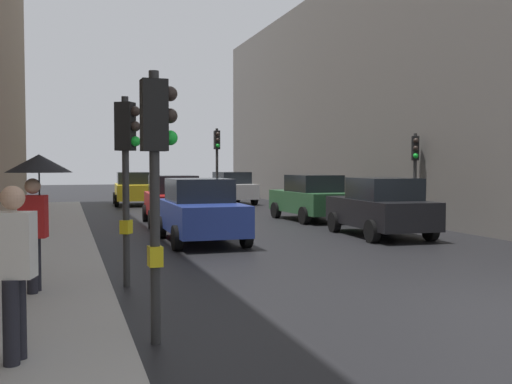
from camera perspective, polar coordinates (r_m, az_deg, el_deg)
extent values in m
plane|color=black|center=(9.83, 22.86, -10.13)|extent=(120.00, 120.00, 0.00)
cube|color=#A8A5A0|center=(13.43, -20.75, -6.36)|extent=(2.80, 40.00, 0.16)
cube|color=slate|center=(31.07, 17.57, 8.36)|extent=(12.00, 34.23, 10.63)
cylinder|color=#2D2D2D|center=(21.30, 15.05, 1.13)|extent=(0.12, 0.12, 3.24)
cube|color=black|center=(21.31, 15.09, 4.08)|extent=(0.35, 0.38, 0.84)
cube|color=yellow|center=(21.33, 15.03, -0.40)|extent=(0.25, 0.23, 0.24)
sphere|color=#2D231E|center=(21.13, 15.15, 4.80)|extent=(0.18, 0.18, 0.18)
sphere|color=#2D231E|center=(21.12, 15.14, 4.10)|extent=(0.18, 0.18, 0.18)
sphere|color=green|center=(21.11, 15.14, 3.39)|extent=(0.18, 0.18, 0.18)
cylinder|color=#2D2D2D|center=(26.84, -3.78, 2.09)|extent=(0.12, 0.12, 3.79)
cube|color=black|center=(26.87, -3.79, 5.02)|extent=(0.24, 0.30, 0.84)
cube|color=yellow|center=(26.86, -3.77, 0.28)|extent=(0.20, 0.16, 0.24)
sphere|color=#2D231E|center=(26.69, -3.70, 5.60)|extent=(0.18, 0.18, 0.18)
sphere|color=#2D231E|center=(26.68, -3.69, 5.04)|extent=(0.18, 0.18, 0.18)
sphere|color=green|center=(26.67, -3.69, 4.48)|extent=(0.18, 0.18, 0.18)
cylinder|color=#2D2D2D|center=(7.10, -9.72, -1.58)|extent=(0.12, 0.12, 3.24)
cube|color=black|center=(7.11, -9.79, 7.29)|extent=(0.31, 0.25, 0.84)
cube|color=yellow|center=(7.17, -9.69, -6.12)|extent=(0.17, 0.21, 0.24)
sphere|color=#2D231E|center=(7.17, -8.30, 9.34)|extent=(0.18, 0.18, 0.18)
sphere|color=#2D231E|center=(7.15, -8.28, 7.27)|extent=(0.18, 0.18, 0.18)
sphere|color=green|center=(7.13, -8.27, 5.19)|extent=(0.18, 0.18, 0.18)
cylinder|color=#2D2D2D|center=(10.60, -12.43, 0.00)|extent=(0.12, 0.12, 3.33)
cube|color=black|center=(10.61, -12.49, 6.18)|extent=(0.38, 0.36, 0.84)
cube|color=yellow|center=(10.64, -12.39, -3.30)|extent=(0.24, 0.25, 0.24)
sphere|color=#2D231E|center=(10.54, -11.57, 7.63)|extent=(0.18, 0.18, 0.18)
sphere|color=#2D231E|center=(10.53, -11.56, 6.22)|extent=(0.18, 0.18, 0.18)
sphere|color=green|center=(10.51, -11.54, 4.80)|extent=(0.18, 0.18, 0.18)
cube|color=yellow|center=(32.26, -11.76, 0.03)|extent=(2.01, 4.28, 0.80)
cube|color=black|center=(32.49, -11.79, 1.32)|extent=(1.70, 2.08, 0.64)
cylinder|color=black|center=(31.00, -9.95, -0.79)|extent=(0.25, 0.65, 0.64)
cylinder|color=black|center=(30.90, -13.27, -0.83)|extent=(0.25, 0.65, 0.64)
cylinder|color=black|center=(33.69, -10.35, -0.53)|extent=(0.25, 0.65, 0.64)
cylinder|color=black|center=(33.59, -13.41, -0.57)|extent=(0.25, 0.65, 0.64)
cube|color=red|center=(21.48, -7.92, -1.20)|extent=(2.02, 4.29, 0.80)
cube|color=black|center=(21.69, -8.01, 0.74)|extent=(1.70, 2.08, 0.64)
cylinder|color=black|center=(20.31, -4.93, -2.53)|extent=(0.25, 0.65, 0.64)
cylinder|color=black|center=(20.08, -10.00, -2.62)|extent=(0.25, 0.65, 0.64)
cylinder|color=black|center=(22.96, -6.09, -1.94)|extent=(0.25, 0.65, 0.64)
cylinder|color=black|center=(22.76, -10.58, -2.01)|extent=(0.25, 0.65, 0.64)
cube|color=silver|center=(32.77, -2.49, 0.13)|extent=(2.07, 4.31, 0.80)
cube|color=black|center=(32.52, -2.35, 1.38)|extent=(1.73, 2.10, 0.64)
cylinder|color=black|center=(33.80, -4.68, -0.48)|extent=(0.26, 0.65, 0.64)
cylinder|color=black|center=(34.36, -1.80, -0.43)|extent=(0.26, 0.65, 0.64)
cylinder|color=black|center=(31.23, -3.24, -0.73)|extent=(0.26, 0.65, 0.64)
cylinder|color=black|center=(31.84, -0.16, -0.67)|extent=(0.26, 0.65, 0.64)
cube|color=black|center=(18.11, 11.83, -1.93)|extent=(2.03, 4.29, 0.80)
cube|color=black|center=(17.85, 12.21, 0.32)|extent=(1.71, 2.08, 0.64)
cylinder|color=black|center=(19.00, 7.56, -2.90)|extent=(0.25, 0.65, 0.64)
cylinder|color=black|center=(19.75, 12.40, -2.73)|extent=(0.25, 0.65, 0.64)
cylinder|color=black|center=(16.55, 11.12, -3.74)|extent=(0.25, 0.65, 0.64)
cylinder|color=black|center=(17.41, 16.47, -3.49)|extent=(0.25, 0.65, 0.64)
cube|color=navy|center=(16.35, -5.32, -2.37)|extent=(1.83, 4.21, 0.80)
cube|color=black|center=(16.55, -5.52, 0.19)|extent=(1.61, 2.01, 0.64)
cylinder|color=black|center=(15.31, -0.95, -4.20)|extent=(0.22, 0.64, 0.64)
cylinder|color=black|center=(14.91, -7.62, -4.41)|extent=(0.22, 0.64, 0.64)
cylinder|color=black|center=(17.90, -3.41, -3.22)|extent=(0.22, 0.64, 0.64)
cylinder|color=black|center=(17.56, -9.13, -3.36)|extent=(0.22, 0.64, 0.64)
cube|color=#2D6038|center=(22.95, 5.29, -0.94)|extent=(1.98, 4.27, 0.80)
cube|color=black|center=(22.69, 5.57, 0.84)|extent=(1.69, 2.07, 0.64)
cylinder|color=black|center=(23.85, 1.93, -1.76)|extent=(0.25, 0.65, 0.64)
cylinder|color=black|center=(24.58, 5.81, -1.64)|extent=(0.25, 0.65, 0.64)
cylinder|color=black|center=(21.38, 4.67, -2.27)|extent=(0.25, 0.65, 0.64)
cylinder|color=black|center=(22.20, 8.89, -2.12)|extent=(0.25, 0.65, 0.64)
cylinder|color=black|center=(9.95, -20.44, -6.51)|extent=(0.16, 0.16, 0.85)
cylinder|color=black|center=(9.76, -20.76, -6.69)|extent=(0.16, 0.16, 0.85)
cube|color=red|center=(9.77, -20.67, -2.22)|extent=(0.45, 0.34, 0.66)
sphere|color=tan|center=(9.74, -20.71, 0.53)|extent=(0.24, 0.24, 0.24)
cylinder|color=black|center=(9.72, -20.13, -0.76)|extent=(0.02, 0.02, 0.90)
cone|color=black|center=(9.71, -20.18, 2.60)|extent=(1.00, 1.00, 0.28)
cylinder|color=black|center=(6.60, -21.92, -11.14)|extent=(0.16, 0.16, 0.85)
cylinder|color=black|center=(6.42, -22.52, -11.55)|extent=(0.16, 0.16, 0.85)
cube|color=silver|center=(6.38, -22.33, -4.74)|extent=(0.45, 0.36, 0.66)
sphere|color=tan|center=(6.33, -22.41, -0.51)|extent=(0.24, 0.24, 0.24)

